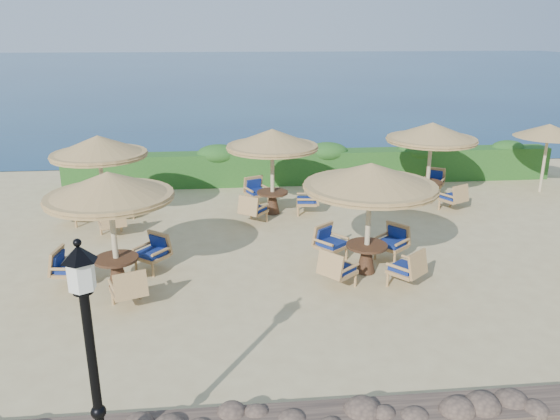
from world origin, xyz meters
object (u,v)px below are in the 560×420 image
(lamp_post, at_px, (95,386))
(cafe_set_4, at_px, (272,153))
(extra_parasol, at_px, (549,131))
(cafe_set_5, at_px, (431,145))
(cafe_set_0, at_px, (111,206))
(cafe_set_1, at_px, (370,196))
(cafe_set_3, at_px, (100,162))

(lamp_post, height_order, cafe_set_4, lamp_post)
(extra_parasol, bearing_deg, cafe_set_5, -169.92)
(lamp_post, height_order, cafe_set_0, lamp_post)
(extra_parasol, height_order, cafe_set_0, cafe_set_0)
(cafe_set_1, distance_m, cafe_set_4, 4.90)
(cafe_set_4, height_order, cafe_set_5, same)
(extra_parasol, relative_size, cafe_set_0, 0.86)
(cafe_set_1, distance_m, cafe_set_5, 6.19)
(lamp_post, bearing_deg, cafe_set_3, 101.19)
(lamp_post, distance_m, cafe_set_5, 13.87)
(extra_parasol, distance_m, cafe_set_5, 4.52)
(cafe_set_0, distance_m, cafe_set_5, 10.54)
(cafe_set_3, bearing_deg, cafe_set_1, -30.53)
(lamp_post, bearing_deg, cafe_set_4, 74.27)
(cafe_set_3, bearing_deg, cafe_set_4, 6.39)
(cafe_set_1, bearing_deg, cafe_set_3, 149.47)
(extra_parasol, xyz_separation_m, cafe_set_1, (-7.81, -5.99, -0.28))
(lamp_post, bearing_deg, extra_parasol, 43.60)
(lamp_post, distance_m, cafe_set_0, 5.88)
(cafe_set_5, bearing_deg, cafe_set_4, -172.87)
(cafe_set_1, bearing_deg, cafe_set_0, -177.89)
(cafe_set_4, distance_m, cafe_set_5, 5.22)
(cafe_set_3, bearing_deg, extra_parasol, 7.78)
(extra_parasol, height_order, cafe_set_5, cafe_set_5)
(cafe_set_3, xyz_separation_m, cafe_set_5, (10.14, 1.20, 0.04))
(lamp_post, bearing_deg, cafe_set_5, 53.96)
(cafe_set_0, distance_m, cafe_set_3, 4.34)
(cafe_set_0, height_order, cafe_set_4, same)
(extra_parasol, distance_m, cafe_set_1, 9.84)
(lamp_post, relative_size, cafe_set_3, 1.19)
(cafe_set_3, height_order, cafe_set_5, same)
(lamp_post, height_order, cafe_set_1, lamp_post)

